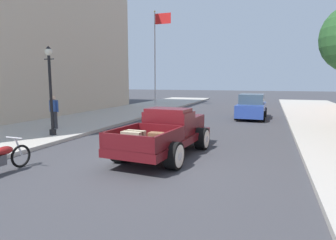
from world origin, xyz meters
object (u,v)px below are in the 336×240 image
at_px(car_background_blue, 252,107).
at_px(flagpole, 157,48).
at_px(pedestrian_sidewalk_left, 54,110).
at_px(street_lamp_near, 50,84).
at_px(hotrod_truck_maroon, 168,132).

xyz_separation_m(car_background_blue, flagpole, (-9.62, 7.07, 5.00)).
relative_size(pedestrian_sidewalk_left, street_lamp_near, 0.43).
height_order(street_lamp_near, flagpole, flagpole).
bearing_deg(flagpole, pedestrian_sidewalk_left, -87.54).
bearing_deg(street_lamp_near, hotrod_truck_maroon, -8.59).
height_order(pedestrian_sidewalk_left, flagpole, flagpole).
height_order(car_background_blue, street_lamp_near, street_lamp_near).
relative_size(street_lamp_near, flagpole, 0.42).
bearing_deg(car_background_blue, pedestrian_sidewalk_left, -136.38).
distance_m(hotrod_truck_maroon, street_lamp_near, 5.99).
xyz_separation_m(hotrod_truck_maroon, street_lamp_near, (-5.70, 0.86, 1.63)).
bearing_deg(pedestrian_sidewalk_left, hotrod_truck_maroon, -18.51).
height_order(car_background_blue, flagpole, flagpole).
relative_size(pedestrian_sidewalk_left, flagpole, 0.18).
relative_size(hotrod_truck_maroon, car_background_blue, 1.16).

